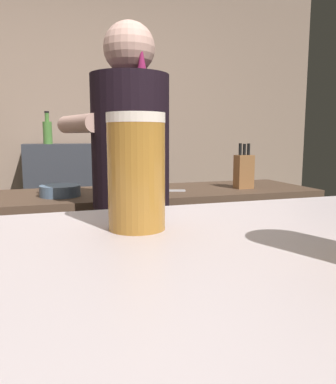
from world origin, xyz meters
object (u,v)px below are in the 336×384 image
at_px(mixing_bowl, 60,191).
at_px(bottle_olive_oil, 131,134).
at_px(chefs_knife, 164,191).
at_px(pint_glass_near, 136,172).
at_px(knife_block, 244,171).
at_px(bottle_hot_sauce, 48,131).
at_px(bartender, 132,187).

height_order(mixing_bowl, bottle_olive_oil, bottle_olive_oil).
relative_size(chefs_knife, pint_glass_near, 1.59).
height_order(knife_block, mixing_bowl, knife_block).
xyz_separation_m(pint_glass_near, bottle_hot_sauce, (-0.09, 2.77, 0.09)).
bearing_deg(pint_glass_near, bartender, 77.93).
bearing_deg(pint_glass_near, chefs_knife, 71.40).
distance_m(mixing_bowl, chefs_knife, 0.57).
height_order(knife_block, pint_glass_near, pint_glass_near).
bearing_deg(bartender, bottle_olive_oil, -30.24).
bearing_deg(knife_block, chefs_knife, 176.97).
relative_size(bartender, pint_glass_near, 11.10).
height_order(pint_glass_near, bottle_hot_sauce, bottle_hot_sauce).
bearing_deg(chefs_knife, bartender, -106.88).
relative_size(knife_block, bottle_hot_sauce, 1.03).
xyz_separation_m(knife_block, bottle_olive_oil, (-0.42, 1.22, 0.23)).
bearing_deg(mixing_bowl, chefs_knife, 0.51).
xyz_separation_m(knife_block, pint_glass_near, (-1.02, -1.53, 0.16)).
relative_size(knife_block, bottle_olive_oil, 1.27).
xyz_separation_m(bartender, pint_glass_near, (-0.25, -1.15, 0.18)).
height_order(mixing_bowl, chefs_knife, mixing_bowl).
bearing_deg(pint_glass_near, knife_block, 56.43).
height_order(knife_block, chefs_knife, knife_block).
height_order(pint_glass_near, bottle_olive_oil, bottle_olive_oil).
bearing_deg(mixing_bowl, bartender, -53.67).
distance_m(pint_glass_near, bottle_hot_sauce, 2.77).
distance_m(chefs_knife, bottle_olive_oil, 1.24).
relative_size(mixing_bowl, chefs_knife, 0.87).
distance_m(mixing_bowl, bottle_olive_oil, 1.39).
bearing_deg(mixing_bowl, pint_glass_near, -88.21).
distance_m(bartender, chefs_knife, 0.50).
height_order(bartender, chefs_knife, bartender).
bearing_deg(bartender, bottle_hot_sauce, -6.08).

